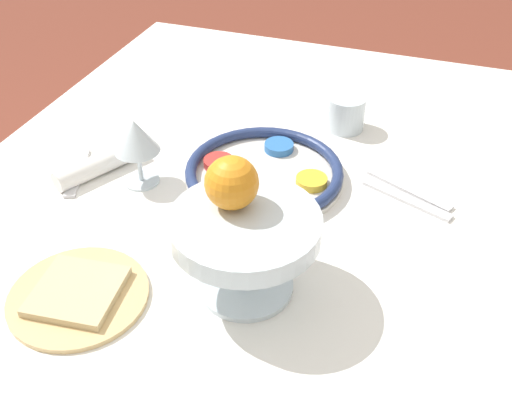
% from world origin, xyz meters
% --- Properties ---
extents(dining_table, '(1.54, 0.99, 0.75)m').
position_xyz_m(dining_table, '(0.00, 0.00, 0.38)').
color(dining_table, white).
rests_on(dining_table, ground_plane).
extents(seder_plate, '(0.28, 0.28, 0.03)m').
position_xyz_m(seder_plate, '(-0.15, 0.03, 0.77)').
color(seder_plate, silver).
rests_on(seder_plate, dining_table).
extents(wine_glass, '(0.08, 0.08, 0.12)m').
position_xyz_m(wine_glass, '(-0.07, -0.17, 0.84)').
color(wine_glass, silver).
rests_on(wine_glass, dining_table).
extents(fruit_stand, '(0.20, 0.20, 0.13)m').
position_xyz_m(fruit_stand, '(0.11, 0.09, 0.85)').
color(fruit_stand, silver).
rests_on(fruit_stand, dining_table).
extents(orange_fruit, '(0.07, 0.07, 0.07)m').
position_xyz_m(orange_fruit, '(0.09, 0.07, 0.92)').
color(orange_fruit, orange).
rests_on(orange_fruit, fruit_stand).
extents(bread_plate, '(0.20, 0.20, 0.02)m').
position_xyz_m(bread_plate, '(0.21, -0.12, 0.76)').
color(bread_plate, tan).
rests_on(bread_plate, dining_table).
extents(napkin_roll, '(0.17, 0.11, 0.04)m').
position_xyz_m(napkin_roll, '(-0.07, -0.26, 0.77)').
color(napkin_roll, white).
rests_on(napkin_roll, dining_table).
extents(cup_mid, '(0.08, 0.08, 0.07)m').
position_xyz_m(cup_mid, '(-0.38, 0.13, 0.79)').
color(cup_mid, silver).
rests_on(cup_mid, dining_table).
extents(fork_left, '(0.09, 0.16, 0.01)m').
position_xyz_m(fork_left, '(-0.20, 0.28, 0.76)').
color(fork_left, silver).
rests_on(fork_left, dining_table).
extents(fork_right, '(0.08, 0.16, 0.01)m').
position_xyz_m(fork_right, '(-0.17, 0.28, 0.76)').
color(fork_right, silver).
rests_on(fork_right, dining_table).
extents(spoon, '(0.15, 0.07, 0.01)m').
position_xyz_m(spoon, '(-0.06, -0.29, 0.76)').
color(spoon, silver).
rests_on(spoon, dining_table).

